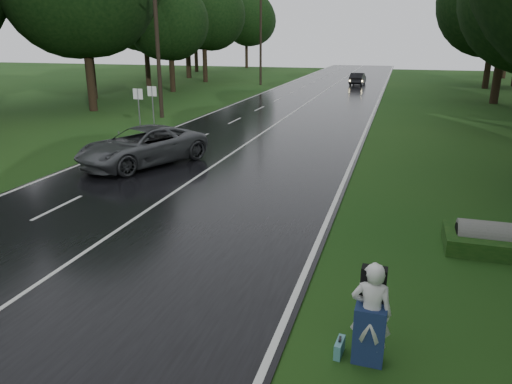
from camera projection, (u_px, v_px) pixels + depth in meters
ground at (101, 243)px, 13.20m from camera, size 160.00×160.00×0.00m
road at (277, 123)px, 31.40m from camera, size 12.00×140.00×0.04m
lane_center at (277, 123)px, 31.39m from camera, size 0.12×140.00×0.01m
grey_car at (142, 146)px, 20.99m from camera, size 4.94×6.52×1.64m
far_car at (358, 79)px, 56.37m from camera, size 1.70×4.32×1.40m
hitchhiker at (371, 316)px, 8.14m from camera, size 0.71×0.64×1.92m
suitcase at (339, 348)px, 8.51m from camera, size 0.16×0.43×0.30m
culvert at (486, 249)px, 12.79m from camera, size 1.61×0.80×0.80m
utility_pole_mid at (162, 117)px, 33.78m from camera, size 1.80×0.28×9.02m
utility_pole_far at (261, 85)px, 56.75m from camera, size 1.80×0.28×10.61m
road_sign_a at (141, 132)px, 28.63m from camera, size 0.62×0.10×2.57m
road_sign_b at (154, 127)px, 30.19m from camera, size 0.61×0.10×2.55m
tree_left_d at (94, 111)px, 36.82m from camera, size 9.90×9.90×15.47m
tree_left_e at (173, 92)px, 49.68m from camera, size 7.74×7.74×12.09m
tree_left_f at (206, 82)px, 60.40m from camera, size 9.26×9.26×14.46m
tree_right_e at (493, 103)px, 40.90m from camera, size 9.32×9.32×14.56m
tree_right_f at (485, 88)px, 52.77m from camera, size 9.61×9.61×15.02m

